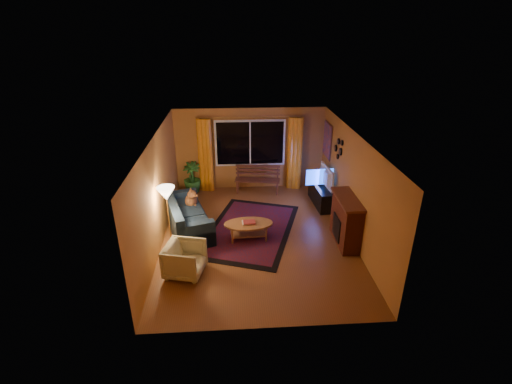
{
  "coord_description": "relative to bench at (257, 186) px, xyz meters",
  "views": [
    {
      "loc": [
        -0.54,
        -7.77,
        4.76
      ],
      "look_at": [
        0.0,
        0.3,
        1.05
      ],
      "focal_mm": 26.0,
      "sensor_mm": 36.0,
      "label": 1
    }
  ],
  "objects": [
    {
      "name": "television",
      "position": [
        1.78,
        -0.93,
        0.64
      ],
      "size": [
        0.22,
        1.0,
        0.57
      ],
      "primitive_type": "imported",
      "rotation": [
        0.0,
        0.0,
        1.66
      ],
      "color": "black",
      "rests_on": "tv_console"
    },
    {
      "name": "curtain_left",
      "position": [
        -1.54,
        0.31,
        0.92
      ],
      "size": [
        0.36,
        0.36,
        2.24
      ],
      "primitive_type": "cylinder",
      "color": "orange",
      "rests_on": "ground"
    },
    {
      "name": "curtain_right",
      "position": [
        1.16,
        0.31,
        0.92
      ],
      "size": [
        0.36,
        0.36,
        2.24
      ],
      "primitive_type": "cylinder",
      "color": "orange",
      "rests_on": "ground"
    },
    {
      "name": "fireplace",
      "position": [
        1.86,
        -2.97,
        0.35
      ],
      "size": [
        0.4,
        1.2,
        1.1
      ],
      "primitive_type": "cube",
      "color": "maroon",
      "rests_on": "ground"
    },
    {
      "name": "mirror_cluster",
      "position": [
        2.02,
        -1.27,
        1.6
      ],
      "size": [
        0.06,
        0.6,
        0.56
      ],
      "primitive_type": null,
      "color": "black",
      "rests_on": "wall_right"
    },
    {
      "name": "potted_plant",
      "position": [
        -1.99,
        0.18,
        0.27
      ],
      "size": [
        0.59,
        0.59,
        0.94
      ],
      "primitive_type": "imported",
      "rotation": [
        0.0,
        0.0,
        -0.13
      ],
      "color": "#235B1E",
      "rests_on": "ground"
    },
    {
      "name": "floor",
      "position": [
        -0.19,
        -2.57,
        -0.21
      ],
      "size": [
        4.5,
        6.0,
        0.02
      ],
      "primitive_type": "cube",
      "color": "brown",
      "rests_on": "ground"
    },
    {
      "name": "rug",
      "position": [
        -0.34,
        -2.26,
        -0.19
      ],
      "size": [
        2.88,
        3.61,
        0.02
      ],
      "primitive_type": "cube",
      "rotation": [
        0.0,
        0.0,
        -0.32
      ],
      "color": "#660C0D",
      "rests_on": "ground"
    },
    {
      "name": "tv_console",
      "position": [
        1.78,
        -0.93,
        0.08
      ],
      "size": [
        0.52,
        1.36,
        0.56
      ],
      "primitive_type": "cube",
      "rotation": [
        0.0,
        0.0,
        0.06
      ],
      "color": "black",
      "rests_on": "ground"
    },
    {
      "name": "curtain_rod",
      "position": [
        -0.19,
        0.33,
        2.05
      ],
      "size": [
        3.2,
        0.03,
        0.03
      ],
      "primitive_type": "cylinder",
      "rotation": [
        0.0,
        1.57,
        0.0
      ],
      "color": "#BF8C3F",
      "rests_on": "wall_back"
    },
    {
      "name": "ceiling",
      "position": [
        -0.19,
        -2.57,
        2.31
      ],
      "size": [
        4.5,
        6.0,
        0.02
      ],
      "primitive_type": "cube",
      "color": "white",
      "rests_on": "ground"
    },
    {
      "name": "armchair",
      "position": [
        -1.77,
        -3.95,
        0.18
      ],
      "size": [
        0.85,
        0.89,
        0.76
      ],
      "primitive_type": "imported",
      "rotation": [
        0.0,
        0.0,
        1.33
      ],
      "color": "#C5C190",
      "rests_on": "ground"
    },
    {
      "name": "painting",
      "position": [
        2.03,
        -0.12,
        1.45
      ],
      "size": [
        0.04,
        0.76,
        0.96
      ],
      "primitive_type": "cube",
      "color": "#D44B29",
      "rests_on": "wall_right"
    },
    {
      "name": "wall_left",
      "position": [
        -2.45,
        -2.57,
        1.05
      ],
      "size": [
        0.02,
        6.0,
        2.5
      ],
      "primitive_type": "cube",
      "color": "#BD7B38",
      "rests_on": "ground"
    },
    {
      "name": "dog",
      "position": [
        -1.83,
        -1.68,
        0.45
      ],
      "size": [
        0.42,
        0.5,
        0.48
      ],
      "primitive_type": null,
      "rotation": [
        0.0,
        0.0,
        -0.24
      ],
      "color": "brown",
      "rests_on": "sofa"
    },
    {
      "name": "wall_right",
      "position": [
        2.07,
        -2.57,
        1.05
      ],
      "size": [
        0.02,
        6.0,
        2.5
      ],
      "primitive_type": "cube",
      "color": "#BD7B38",
      "rests_on": "ground"
    },
    {
      "name": "bench",
      "position": [
        0.0,
        0.0,
        0.0
      ],
      "size": [
        1.39,
        0.59,
        0.4
      ],
      "primitive_type": "cube",
      "rotation": [
        0.0,
        0.0,
        -0.15
      ],
      "color": "#4D261A",
      "rests_on": "ground"
    },
    {
      "name": "floor_lamp",
      "position": [
        -2.19,
        -2.95,
        0.57
      ],
      "size": [
        0.26,
        0.26,
        1.54
      ],
      "primitive_type": "cylinder",
      "rotation": [
        0.0,
        0.0,
        0.02
      ],
      "color": "#BF8C3F",
      "rests_on": "ground"
    },
    {
      "name": "wall_back",
      "position": [
        -0.19,
        0.44,
        1.05
      ],
      "size": [
        4.5,
        0.02,
        2.5
      ],
      "primitive_type": "cube",
      "color": "#BD7B38",
      "rests_on": "ground"
    },
    {
      "name": "sofa",
      "position": [
        -1.88,
        -2.14,
        0.21
      ],
      "size": [
        1.45,
        2.22,
        0.83
      ],
      "primitive_type": "cube",
      "rotation": [
        0.0,
        0.0,
        0.3
      ],
      "color": "#162433",
      "rests_on": "ground"
    },
    {
      "name": "window",
      "position": [
        -0.19,
        0.37,
        1.25
      ],
      "size": [
        2.0,
        0.02,
        1.3
      ],
      "primitive_type": "cube",
      "color": "black",
      "rests_on": "wall_back"
    },
    {
      "name": "coffee_table",
      "position": [
        -0.4,
        -2.66,
        0.01
      ],
      "size": [
        1.21,
        1.21,
        0.42
      ],
      "primitive_type": "cylinder",
      "rotation": [
        0.0,
        0.0,
        0.04
      ],
      "color": "#A66B37",
      "rests_on": "ground"
    }
  ]
}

